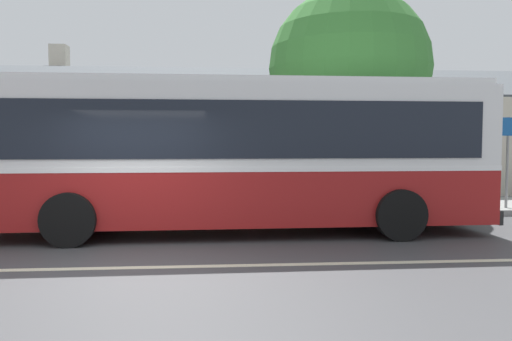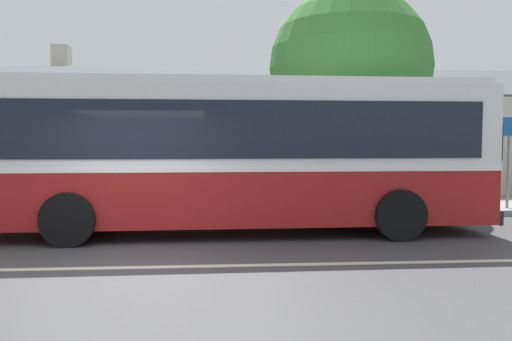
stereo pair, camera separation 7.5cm
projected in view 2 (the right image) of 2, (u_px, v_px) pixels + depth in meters
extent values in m
plane|color=#424244|center=(120.00, 268.00, 7.58)|extent=(300.00, 300.00, 0.00)
cube|color=gray|center=(164.00, 209.00, 13.55)|extent=(60.00, 3.00, 0.15)
cube|color=beige|center=(120.00, 268.00, 7.58)|extent=(60.00, 0.16, 0.01)
cube|color=beige|center=(225.00, 146.00, 21.35)|extent=(25.58, 9.78, 3.43)
cube|color=#4C5156|center=(225.00, 81.00, 18.76)|extent=(26.18, 4.94, 1.66)
cube|color=#4C5156|center=(224.00, 93.00, 23.63)|extent=(26.18, 4.94, 1.66)
cube|color=beige|center=(61.00, 59.00, 21.58)|extent=(0.70, 0.70, 1.20)
cube|color=black|center=(226.00, 142.00, 16.44)|extent=(1.10, 0.06, 1.30)
cube|color=black|center=(487.00, 142.00, 17.10)|extent=(1.10, 0.06, 1.30)
cube|color=#4C3323|center=(340.00, 167.00, 16.77)|extent=(1.00, 0.06, 2.10)
cube|color=maroon|center=(227.00, 194.00, 10.54)|extent=(10.67, 2.64, 1.07)
cube|color=white|center=(227.00, 166.00, 10.50)|extent=(10.69, 2.66, 0.10)
cube|color=silver|center=(227.00, 126.00, 10.45)|extent=(10.67, 2.64, 1.59)
cube|color=silver|center=(227.00, 85.00, 10.40)|extent=(10.46, 2.52, 0.12)
cube|color=black|center=(225.00, 132.00, 11.72)|extent=(9.79, 0.16, 1.09)
cube|color=black|center=(229.00, 129.00, 9.20)|extent=(9.79, 0.16, 1.09)
cube|color=black|center=(470.00, 131.00, 10.92)|extent=(0.07, 2.20, 1.09)
cube|color=black|center=(471.00, 97.00, 10.88)|extent=(0.06, 1.75, 0.24)
cube|color=black|center=(469.00, 210.00, 11.03)|extent=(0.11, 2.50, 0.28)
cube|color=#197233|center=(169.00, 188.00, 11.69)|extent=(2.98, 0.07, 0.75)
cube|color=black|center=(396.00, 159.00, 12.12)|extent=(0.90, 0.04, 2.41)
cylinder|color=black|center=(361.00, 200.00, 12.09)|extent=(1.00, 0.29, 1.00)
cylinder|color=black|center=(400.00, 215.00, 9.60)|extent=(1.00, 0.29, 1.00)
cylinder|color=black|center=(99.00, 202.00, 11.55)|extent=(1.00, 0.29, 1.00)
cylinder|color=black|center=(68.00, 219.00, 9.06)|extent=(1.00, 0.29, 1.00)
cylinder|color=#4C3828|center=(349.00, 164.00, 14.95)|extent=(0.34, 0.34, 2.48)
sphere|color=#387A33|center=(350.00, 70.00, 14.78)|extent=(4.79, 4.79, 4.79)
cylinder|color=gray|center=(508.00, 163.00, 13.15)|extent=(0.07, 0.07, 2.40)
cube|color=#1959A5|center=(510.00, 127.00, 13.07)|extent=(0.36, 0.03, 0.48)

